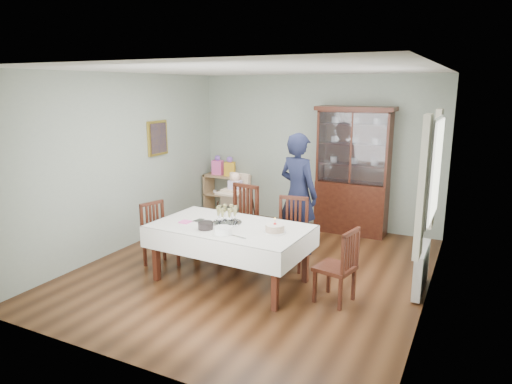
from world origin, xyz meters
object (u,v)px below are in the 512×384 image
Objects in this scene: chair_end_right at (336,280)px; birthday_cake at (275,229)px; dining_table at (230,253)px; woman at (298,194)px; china_cabinet at (353,169)px; gift_bag_pink at (218,166)px; high_chair at (236,213)px; chair_far_left at (238,236)px; chair_far_right at (290,247)px; chair_end_left at (161,247)px; champagne_tray at (227,218)px; sideboard at (227,195)px; gift_bag_orange at (230,167)px.

chair_end_right is 3.35× the size of birthday_cake.
woman is at bearing 74.79° from dining_table.
birthday_cake is (-0.78, -0.04, 0.54)m from chair_end_right.
birthday_cake is (-0.23, -2.73, -0.31)m from china_cabinet.
china_cabinet is at bearing -157.05° from chair_end_right.
gift_bag_pink is (-1.83, 2.73, 0.58)m from dining_table.
chair_end_right is 0.81× the size of high_chair.
chair_end_right reaches higher than dining_table.
dining_table is at bearing -58.13° from high_chair.
woman reaches higher than high_chair.
chair_far_left is 0.95× the size of high_chair.
chair_far_right is 1.09× the size of chair_end_left.
dining_table is 1.91× the size of chair_far_left.
chair_end_left is 1.21m from champagne_tray.
birthday_cake is (2.27, -2.75, 0.41)m from sideboard.
chair_end_right is 2.39× the size of champagne_tray.
chair_end_left reaches higher than dining_table.
dining_table is 1.55m from woman.
dining_table is 0.91m from chair_far_left.
chair_far_left is 1.38m from birthday_cake.
chair_end_left is 0.49× the size of woman.
sideboard is (-2.50, 0.02, -0.72)m from china_cabinet.
gift_bag_pink is at bearing -12.11° from woman.
champagne_tray is 3.06m from gift_bag_orange.
gift_bag_orange is (-1.48, 2.67, 0.13)m from champagne_tray.
woman is 1.26m from high_chair.
chair_far_left reaches higher than champagne_tray.
gift_bag_pink is at bearing 179.97° from china_cabinet.
chair_end_left is 2.56m from chair_end_right.
woman is at bearing 93.28° from chair_far_right.
chair_far_left is at bearing -53.29° from high_chair.
champagne_tray reaches higher than chair_end_left.
high_chair is 2.96× the size of champagne_tray.
dining_table is 1.81× the size of high_chair.
woman reaches higher than chair_far_right.
chair_end_right is at bearing -41.67° from sideboard.
dining_table is 2.08× the size of chair_far_right.
chair_far_left is at bearing -51.84° from gift_bag_pink.
sideboard is at bearing 26.78° from chair_end_left.
gift_bag_pink is (-0.19, -0.02, 0.57)m from sideboard.
chair_end_left is at bearing -75.91° from gift_bag_pink.
chair_far_right is at bearing -39.54° from gift_bag_pink.
birthday_cake is at bearing 118.83° from woman.
dining_table is 1.41m from chair_end_right.
china_cabinet is 2.13m from high_chair.
champagne_tray is at bearing -59.84° from sideboard.
high_chair is at bearing -48.43° from gift_bag_pink.
high_chair reaches higher than sideboard.
champagne_tray is at bearing -79.29° from chair_end_right.
chair_far_right is 0.96m from birthday_cake.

